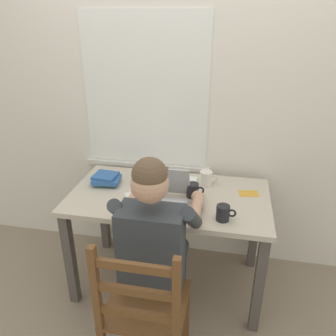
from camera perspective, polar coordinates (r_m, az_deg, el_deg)
The scene contains 15 objects.
ground_plane at distance 2.72m, azimuth 0.15°, elevation -18.51°, with size 8.00×8.00×0.00m, color gray.
back_wall at distance 2.48m, azimuth 2.08°, elevation 11.56°, with size 6.00×0.08×2.60m.
desk at distance 2.32m, azimuth 0.17°, elevation -6.81°, with size 1.33×0.72×0.75m.
seated_person at distance 1.95m, azimuth -2.05°, elevation -12.36°, with size 0.50×0.60×1.25m.
wooden_chair at distance 1.90m, azimuth -4.02°, elevation -22.85°, with size 0.42×0.42×0.94m.
laptop at distance 2.14m, azimuth -1.07°, elevation -4.81°, with size 0.33×0.31×0.22m.
computer_mouse at distance 2.09m, azimuth 5.06°, elevation -6.90°, with size 0.06×0.10×0.03m, color black.
coffee_mug_white at distance 2.38m, azimuth 6.52°, elevation -1.75°, with size 0.13×0.09×0.10m.
coffee_mug_dark at distance 2.23m, azimuth 4.23°, elevation -3.76°, with size 0.12×0.08×0.09m.
coffee_mug_spare at distance 2.01m, azimuth 9.35°, elevation -7.51°, with size 0.12×0.08×0.09m.
book_stack_main at distance 2.43m, azimuth -10.41°, elevation -1.85°, with size 0.20×0.17×0.07m.
paper_pile_near_laptop at distance 2.43m, azimuth 2.36°, elevation -2.28°, with size 0.20×0.17×0.01m, color white.
paper_pile_back_corner at distance 2.23m, azimuth -4.38°, elevation -5.04°, with size 0.21×0.18×0.01m, color white.
paper_pile_side at distance 2.39m, azimuth -1.48°, elevation -2.82°, with size 0.23×0.15×0.01m, color silver.
landscape_photo_print at distance 2.35m, azimuth 13.48°, elevation -4.22°, with size 0.13×0.09×0.00m, color gold.
Camera 1 is at (0.38, -1.94, 1.87)m, focal length 36.00 mm.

